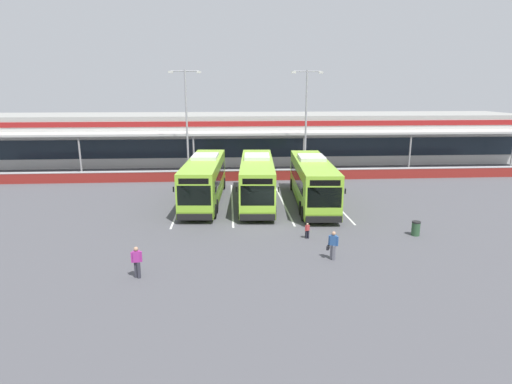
{
  "coord_description": "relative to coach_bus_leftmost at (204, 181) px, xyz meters",
  "views": [
    {
      "loc": [
        -2.37,
        -27.36,
        9.12
      ],
      "look_at": [
        -0.33,
        3.0,
        1.6
      ],
      "focal_mm": 29.35,
      "sensor_mm": 36.0,
      "label": 1
    }
  ],
  "objects": [
    {
      "name": "pedestrian_child",
      "position": [
        6.84,
        -9.31,
        -1.24
      ],
      "size": [
        0.32,
        0.22,
        1.0
      ],
      "color": "black",
      "rests_on": "ground"
    },
    {
      "name": "coach_bus_left_centre",
      "position": [
        4.31,
        -0.33,
        0.0
      ],
      "size": [
        3.54,
        12.29,
        3.78
      ],
      "color": "#8CC633",
      "rests_on": "ground"
    },
    {
      "name": "bay_stripe_centre",
      "position": [
        10.65,
        -0.44,
        -1.78
      ],
      "size": [
        0.14,
        13.0,
        0.01
      ],
      "primitive_type": "cube",
      "color": "silver",
      "rests_on": "ground"
    },
    {
      "name": "coach_bus_leftmost",
      "position": [
        0.0,
        0.0,
        0.0
      ],
      "size": [
        3.54,
        12.29,
        3.78
      ],
      "color": "#8CC633",
      "rests_on": "ground"
    },
    {
      "name": "lamp_post_centre",
      "position": [
        10.16,
        9.96,
        4.5
      ],
      "size": [
        3.24,
        0.28,
        11.0
      ],
      "color": "#9E9EA3",
      "rests_on": "ground"
    },
    {
      "name": "red_barrier_wall",
      "position": [
        4.35,
        8.06,
        -1.23
      ],
      "size": [
        60.0,
        0.4,
        1.1
      ],
      "color": "maroon",
      "rests_on": "ground"
    },
    {
      "name": "litter_bin",
      "position": [
        13.86,
        -9.22,
        -1.32
      ],
      "size": [
        0.54,
        0.54,
        0.93
      ],
      "color": "#2D5133",
      "rests_on": "ground"
    },
    {
      "name": "pedestrian_in_dark_coat",
      "position": [
        -2.6,
        -14.28,
        -0.91
      ],
      "size": [
        0.54,
        0.3,
        1.62
      ],
      "color": "#33333D",
      "rests_on": "ground"
    },
    {
      "name": "bay_stripe_far_west",
      "position": [
        -1.95,
        -0.44,
        -1.78
      ],
      "size": [
        0.14,
        13.0,
        0.01
      ],
      "primitive_type": "cube",
      "color": "silver",
      "rests_on": "ground"
    },
    {
      "name": "ground_plane",
      "position": [
        4.35,
        -6.44,
        -1.79
      ],
      "size": [
        200.0,
        200.0,
        0.0
      ],
      "primitive_type": "plane",
      "color": "#4C4C51"
    },
    {
      "name": "lamp_post_west",
      "position": [
        -2.2,
        9.9,
        4.5
      ],
      "size": [
        3.24,
        0.28,
        11.0
      ],
      "color": "#9E9EA3",
      "rests_on": "ground"
    },
    {
      "name": "bay_stripe_mid_west",
      "position": [
        6.45,
        -0.44,
        -1.78
      ],
      "size": [
        0.14,
        13.0,
        0.01
      ],
      "primitive_type": "cube",
      "color": "silver",
      "rests_on": "ground"
    },
    {
      "name": "pedestrian_with_handbag",
      "position": [
        7.61,
        -12.69,
        -0.93
      ],
      "size": [
        0.62,
        0.51,
        1.62
      ],
      "color": "slate",
      "rests_on": "ground"
    },
    {
      "name": "bay_stripe_west",
      "position": [
        2.25,
        -0.44,
        -1.78
      ],
      "size": [
        0.14,
        13.0,
        0.01
      ],
      "primitive_type": "cube",
      "color": "silver",
      "rests_on": "ground"
    },
    {
      "name": "terminal_building",
      "position": [
        4.35,
        20.46,
        1.23
      ],
      "size": [
        70.0,
        13.0,
        6.0
      ],
      "color": "#B7B7B2",
      "rests_on": "ground"
    },
    {
      "name": "coach_bus_centre",
      "position": [
        8.76,
        -1.12,
        0.0
      ],
      "size": [
        3.54,
        12.29,
        3.78
      ],
      "color": "#8CC633",
      "rests_on": "ground"
    }
  ]
}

